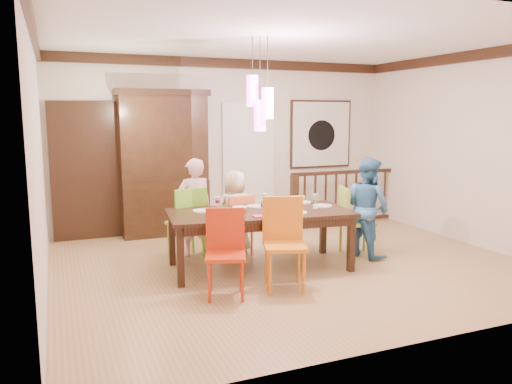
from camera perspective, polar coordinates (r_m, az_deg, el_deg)
name	(u,v)px	position (r m, az deg, el deg)	size (l,w,h in m)	color
floor	(291,264)	(6.71, 4.06, -8.20)	(6.00, 6.00, 0.00)	#A98351
ceiling	(294,38)	(6.48, 4.35, 17.12)	(6.00, 6.00, 0.00)	white
wall_back	(229,144)	(8.74, -3.10, 5.47)	(6.00, 6.00, 0.00)	silver
wall_left	(38,164)	(5.77, -23.61, 2.99)	(5.00, 5.00, 0.00)	silver
wall_right	(471,149)	(8.21, 23.38, 4.54)	(5.00, 5.00, 0.00)	silver
crown_molding	(294,45)	(6.47, 4.34, 16.42)	(6.00, 5.00, 0.16)	black
panel_door	(85,173)	(8.26, -18.91, 2.02)	(1.04, 0.07, 2.24)	black
white_doorway	(248,166)	(8.86, -0.87, 2.94)	(0.97, 0.05, 2.22)	silver
painting	(321,134)	(9.44, 7.42, 6.57)	(1.25, 0.06, 1.25)	black
pendant_cluster	(260,103)	(6.23, 0.45, 10.15)	(0.27, 0.21, 1.14)	#FF4CBF
dining_table	(260,217)	(6.36, 0.43, -2.87)	(2.40, 1.30, 0.75)	black
chair_far_left	(186,218)	(6.90, -8.05, -2.90)	(0.51, 0.51, 0.99)	#6EC12B
chair_far_mid	(237,220)	(7.04, -2.23, -3.21)	(0.42, 0.42, 0.86)	orange
chair_far_right	(288,218)	(7.30, 3.71, -2.96)	(0.41, 0.41, 0.83)	#87A923
chair_near_left	(225,248)	(5.40, -3.51, -6.43)	(0.54, 0.54, 0.95)	#B82C0D
chair_near_mid	(285,238)	(5.63, 3.33, -5.30)	(0.59, 0.59, 1.03)	orange
chair_end_right	(357,216)	(7.13, 11.47, -2.75)	(0.54, 0.54, 0.96)	#8BB534
china_hutch	(164,163)	(8.25, -10.47, 3.28)	(1.49, 0.46, 2.36)	black
balustrade	(346,195)	(9.25, 10.24, -0.40)	(2.21, 0.12, 0.96)	black
person_far_left	(194,207)	(6.99, -7.06, -1.75)	(0.50, 0.33, 1.37)	#F7BCC3
person_far_mid	(235,212)	(7.10, -2.44, -2.28)	(0.58, 0.38, 1.19)	beige
person_end_right	(368,207)	(7.08, 12.64, -1.72)	(0.67, 0.52, 1.38)	teal
serving_bowl	(284,207)	(6.40, 3.27, -1.70)	(0.36, 0.36, 0.09)	yellow
small_bowl	(240,209)	(6.33, -1.86, -1.95)	(0.19, 0.19, 0.06)	white
cup_left	(231,214)	(5.97, -2.90, -2.47)	(0.11, 0.11, 0.09)	silver
cup_right	(297,203)	(6.68, 4.74, -1.21)	(0.11, 0.11, 0.10)	silver
plate_far_left	(203,211)	(6.36, -6.10, -2.14)	(0.26, 0.26, 0.01)	white
plate_far_mid	(257,206)	(6.64, 0.07, -1.63)	(0.26, 0.26, 0.01)	white
plate_far_right	(302,202)	(6.96, 5.26, -1.17)	(0.26, 0.26, 0.01)	white
plate_near_left	(220,219)	(5.87, -4.11, -3.05)	(0.26, 0.26, 0.01)	white
plate_near_mid	(297,213)	(6.23, 4.66, -2.36)	(0.26, 0.26, 0.01)	white
plate_end_right	(322,206)	(6.73, 7.60, -1.57)	(0.26, 0.26, 0.01)	white
wine_glass_a	(217,204)	(6.34, -4.42, -1.35)	(0.08, 0.08, 0.19)	#590C19
wine_glass_b	(265,201)	(6.54, 1.01, -1.01)	(0.08, 0.08, 0.19)	silver
wine_glass_c	(263,208)	(6.05, 0.81, -1.82)	(0.08, 0.08, 0.19)	#590C19
wine_glass_d	(316,201)	(6.55, 6.82, -1.05)	(0.08, 0.08, 0.19)	silver
napkin	(260,216)	(6.00, 0.52, -2.76)	(0.18, 0.14, 0.01)	#D83359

